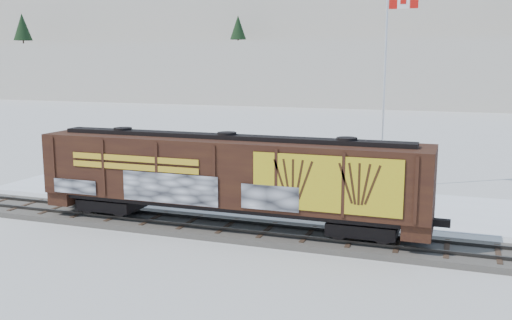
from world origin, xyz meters
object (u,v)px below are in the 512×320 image
at_px(hopper_railcar, 227,174).
at_px(car_silver, 147,176).
at_px(flagpole, 385,116).
at_px(car_dark, 352,189).
at_px(car_white, 314,194).

height_order(hopper_railcar, car_silver, hopper_railcar).
distance_m(flagpole, car_silver, 15.82).
xyz_separation_m(hopper_railcar, car_silver, (-8.87, 7.65, -2.11)).
height_order(car_silver, car_dark, car_dark).
height_order(flagpole, car_dark, flagpole).
distance_m(car_white, car_dark, 2.47).
bearing_deg(car_dark, car_silver, 106.46).
bearing_deg(car_dark, car_white, 148.51).
bearing_deg(hopper_railcar, car_white, 65.27).
distance_m(car_silver, car_dark, 13.46).
xyz_separation_m(car_silver, car_white, (11.62, -1.68, 0.06)).
distance_m(flagpole, car_white, 8.08).
bearing_deg(hopper_railcar, car_dark, 58.97).
distance_m(hopper_railcar, flagpole, 13.78).
relative_size(hopper_railcar, car_dark, 3.46).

